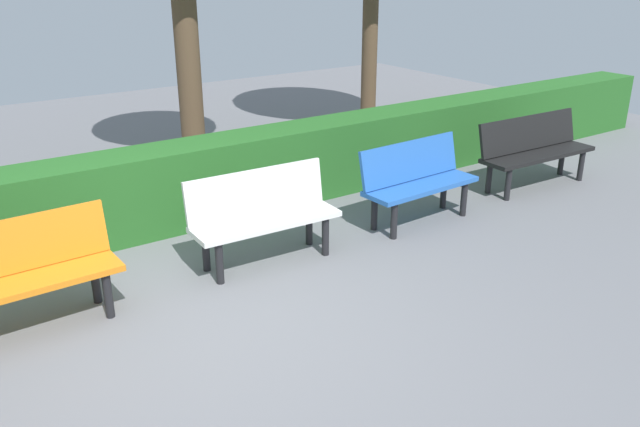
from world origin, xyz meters
name	(u,v)px	position (x,y,z in m)	size (l,w,h in m)	color
ground_plane	(206,330)	(0.00, 0.00, 0.00)	(19.28, 19.28, 0.00)	slate
bench_black	(534,148)	(-4.86, -0.82, 0.48)	(1.66, 0.52, 0.86)	black
bench_blue	(417,179)	(-2.86, -0.76, 0.48)	(1.37, 0.53, 0.86)	blue
bench_white	(262,213)	(-1.00, -0.84, 0.48)	(1.42, 0.51, 0.86)	white
bench_orange	(8,274)	(1.20, -0.82, 0.48)	(1.61, 0.50, 0.86)	orange
hedge_row	(196,182)	(-0.92, -2.11, 0.43)	(15.28, 0.59, 0.86)	#266023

